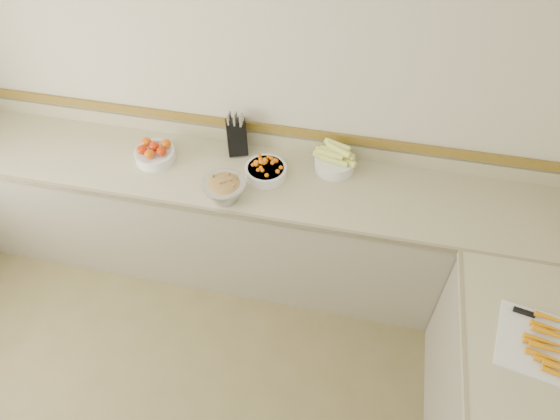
% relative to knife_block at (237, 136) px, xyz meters
% --- Properties ---
extents(back_wall, '(4.00, 0.00, 4.00)m').
position_rel_knife_block_xyz_m(back_wall, '(0.05, 0.10, 0.28)').
color(back_wall, beige).
rests_on(back_wall, ground_plane).
extents(counter_back, '(4.00, 0.65, 1.08)m').
position_rel_knife_block_xyz_m(counter_back, '(0.05, -0.22, -0.57)').
color(counter_back, tan).
rests_on(counter_back, ground_plane).
extents(knife_block, '(0.17, 0.19, 0.30)m').
position_rel_knife_block_xyz_m(knife_block, '(0.00, 0.00, 0.00)').
color(knife_block, black).
rests_on(knife_block, counter_back).
extents(tomato_bowl, '(0.26, 0.26, 0.13)m').
position_rel_knife_block_xyz_m(tomato_bowl, '(-0.50, -0.19, -0.07)').
color(tomato_bowl, white).
rests_on(tomato_bowl, counter_back).
extents(cherry_tomato_bowl, '(0.26, 0.26, 0.14)m').
position_rel_knife_block_xyz_m(cherry_tomato_bowl, '(0.23, -0.19, -0.08)').
color(cherry_tomato_bowl, white).
rests_on(cherry_tomato_bowl, counter_back).
extents(corn_bowl, '(0.28, 0.26, 0.19)m').
position_rel_knife_block_xyz_m(corn_bowl, '(0.64, -0.03, -0.06)').
color(corn_bowl, white).
rests_on(corn_bowl, counter_back).
extents(rhubarb_bowl, '(0.26, 0.26, 0.15)m').
position_rel_knife_block_xyz_m(rhubarb_bowl, '(0.04, -0.43, -0.05)').
color(rhubarb_bowl, '#B2B2BA').
rests_on(rhubarb_bowl, counter_back).
extents(cutting_board, '(0.53, 0.45, 0.07)m').
position_rel_knife_block_xyz_m(cutting_board, '(1.80, -1.06, -0.10)').
color(cutting_board, silver).
rests_on(cutting_board, counter_right).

